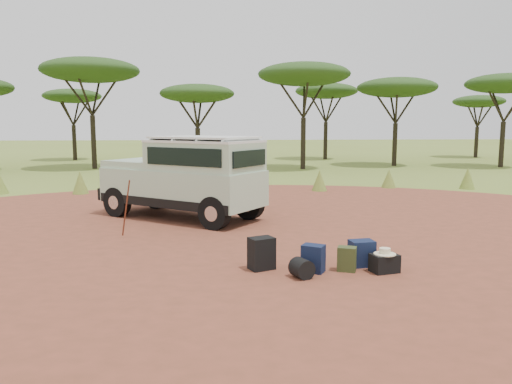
{
  "coord_description": "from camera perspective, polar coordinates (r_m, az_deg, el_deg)",
  "views": [
    {
      "loc": [
        -0.98,
        -10.48,
        2.58
      ],
      "look_at": [
        -0.06,
        1.01,
        1.0
      ],
      "focal_mm": 35.0,
      "sensor_mm": 36.0,
      "label": 1
    }
  ],
  "objects": [
    {
      "name": "stuff_sack",
      "position": [
        8.51,
        5.25,
        -8.69
      ],
      "size": [
        0.44,
        0.44,
        0.33
      ],
      "primitive_type": "cylinder",
      "rotation": [
        1.57,
        0.0,
        0.4
      ],
      "color": "black",
      "rests_on": "ground"
    },
    {
      "name": "acacia_treeline",
      "position": [
        30.42,
        -1.35,
        12.13
      ],
      "size": [
        46.7,
        13.2,
        6.26
      ],
      "color": "black",
      "rests_on": "ground"
    },
    {
      "name": "grass_fringe",
      "position": [
        19.3,
        -1.32,
        1.33
      ],
      "size": [
        36.6,
        1.6,
        0.9
      ],
      "color": "olive",
      "rests_on": "ground"
    },
    {
      "name": "ground",
      "position": [
        10.83,
        0.73,
        -5.97
      ],
      "size": [
        140.0,
        140.0,
        0.0
      ],
      "primitive_type": "plane",
      "color": "olive",
      "rests_on": "ground"
    },
    {
      "name": "walking_staff",
      "position": [
        11.75,
        -14.64,
        -1.82
      ],
      "size": [
        0.29,
        0.31,
        1.33
      ],
      "primitive_type": "cylinder",
      "rotation": [
        0.26,
        0.0,
        0.75
      ],
      "color": "#5F2116",
      "rests_on": "ground"
    },
    {
      "name": "backpack_black",
      "position": [
        8.93,
        0.64,
        -7.05
      ],
      "size": [
        0.51,
        0.46,
        0.58
      ],
      "primitive_type": "cube",
      "rotation": [
        0.0,
        0.0,
        0.4
      ],
      "color": "black",
      "rests_on": "ground"
    },
    {
      "name": "duffel_navy",
      "position": [
        9.33,
        11.98,
        -6.88
      ],
      "size": [
        0.47,
        0.37,
        0.48
      ],
      "primitive_type": "cube",
      "rotation": [
        0.0,
        0.0,
        0.13
      ],
      "color": "#131E3C",
      "rests_on": "ground"
    },
    {
      "name": "backpack_olive",
      "position": [
        8.98,
        10.34,
        -7.56
      ],
      "size": [
        0.38,
        0.33,
        0.44
      ],
      "primitive_type": "cube",
      "rotation": [
        0.0,
        0.0,
        -0.37
      ],
      "color": "#36421E",
      "rests_on": "ground"
    },
    {
      "name": "safari_hat",
      "position": [
        9.02,
        14.51,
        -6.66
      ],
      "size": [
        0.38,
        0.38,
        0.11
      ],
      "color": "beige",
      "rests_on": "hard_case"
    },
    {
      "name": "backpack_navy",
      "position": [
        8.83,
        6.56,
        -7.57
      ],
      "size": [
        0.46,
        0.42,
        0.49
      ],
      "primitive_type": "cube",
      "rotation": [
        0.0,
        0.0,
        -0.53
      ],
      "color": "#131E3C",
      "rests_on": "ground"
    },
    {
      "name": "hard_case",
      "position": [
        9.07,
        14.47,
        -7.9
      ],
      "size": [
        0.52,
        0.43,
        0.32
      ],
      "primitive_type": "cube",
      "rotation": [
        0.0,
        0.0,
        0.25
      ],
      "color": "black",
      "rests_on": "ground"
    },
    {
      "name": "safari_vehicle",
      "position": [
        13.69,
        -7.99,
        1.47
      ],
      "size": [
        4.77,
        4.17,
        2.25
      ],
      "rotation": [
        0.0,
        0.0,
        -0.63
      ],
      "color": "#A6C0A4",
      "rests_on": "ground"
    },
    {
      "name": "dirt_clearing",
      "position": [
        10.83,
        0.73,
        -5.95
      ],
      "size": [
        23.0,
        23.0,
        0.01
      ],
      "primitive_type": "cylinder",
      "color": "brown",
      "rests_on": "ground"
    }
  ]
}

